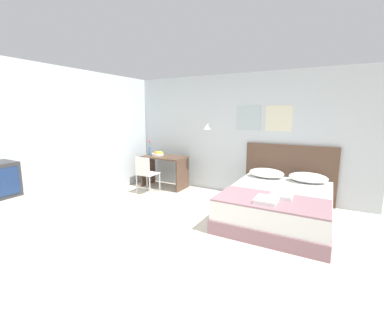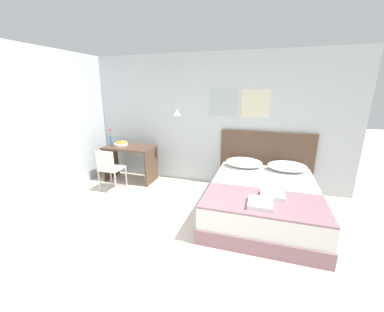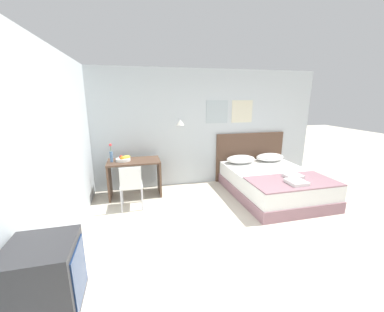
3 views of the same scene
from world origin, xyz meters
TOP-DOWN VIEW (x-y plane):
  - ground_plane at (0.00, 0.00)m, footprint 24.00×24.00m
  - wall_back at (0.01, 2.97)m, footprint 5.70×0.31m
  - wall_left at (-2.48, -0.03)m, footprint 0.06×5.94m
  - bed at (1.24, 1.84)m, footprint 1.65×2.10m
  - headboard at (1.24, 2.91)m, footprint 1.77×0.06m
  - pillow_left at (0.86, 2.62)m, footprint 0.69×0.43m
  - pillow_right at (1.63, 2.62)m, footprint 0.69×0.43m
  - throw_blanket at (1.24, 1.23)m, footprint 1.60×0.84m
  - folded_towel_near_foot at (1.36, 1.37)m, footprint 0.32×0.26m
  - folded_towel_mid_bed at (1.21, 1.08)m, footprint 0.30×0.34m
  - desk at (-1.58, 2.55)m, footprint 1.06×0.60m
  - desk_chair at (-1.65, 1.91)m, footprint 0.41×0.41m
  - fruit_bowl at (-1.79, 2.56)m, footprint 0.31×0.29m
  - flower_vase at (-2.01, 2.54)m, footprint 0.06×0.06m
  - television at (-2.20, -0.73)m, footprint 0.45×0.44m

SIDE VIEW (x-z plane):
  - ground_plane at x=0.00m, z-range 0.00..0.00m
  - bed at x=1.24m, z-range 0.00..0.52m
  - desk_chair at x=-1.65m, z-range 0.08..0.93m
  - desk at x=-1.58m, z-range 0.14..0.91m
  - throw_blanket at x=1.24m, z-range 0.52..0.55m
  - folded_towel_near_foot at x=1.36m, z-range 0.55..0.61m
  - folded_towel_mid_bed at x=1.21m, z-range 0.55..0.61m
  - headboard at x=1.24m, z-range 0.00..1.18m
  - pillow_left at x=0.86m, z-range 0.52..0.71m
  - pillow_right at x=1.63m, z-range 0.52..0.71m
  - fruit_bowl at x=-1.79m, z-range 0.75..0.87m
  - television at x=-2.20m, z-range 0.61..1.11m
  - flower_vase at x=-2.01m, z-range 0.73..1.11m
  - wall_left at x=-2.48m, z-range 0.00..2.65m
  - wall_back at x=0.01m, z-range 0.01..2.66m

